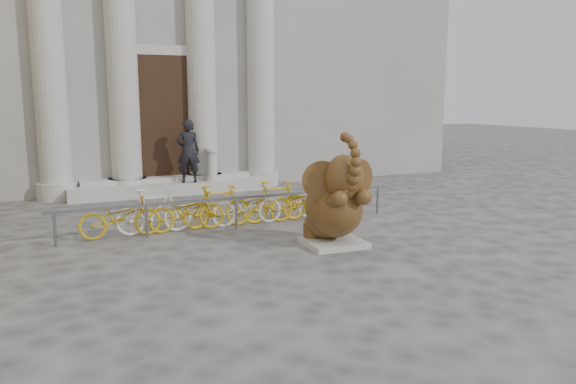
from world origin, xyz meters
name	(u,v)px	position (x,y,z in m)	size (l,w,h in m)	color
ground	(305,286)	(0.00, 0.00, 0.00)	(80.00, 80.00, 0.00)	#474442
classical_building	(132,15)	(0.00, 14.93, 5.98)	(22.00, 10.70, 12.00)	gray
entrance_steps	(170,188)	(0.00, 9.40, 0.18)	(6.00, 1.20, 0.36)	#A8A59E
elephant_statue	(335,205)	(1.61, 1.91, 0.83)	(1.54, 1.71, 2.29)	#A8A59E
bike_rack	(232,205)	(0.30, 4.42, 0.50)	(8.00, 0.53, 1.00)	slate
pedestrian	(188,151)	(0.52, 9.06, 1.32)	(0.70, 0.46, 1.92)	black
balustrade_post	(212,166)	(1.25, 9.10, 0.82)	(0.41, 0.41, 1.01)	#A8A59E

